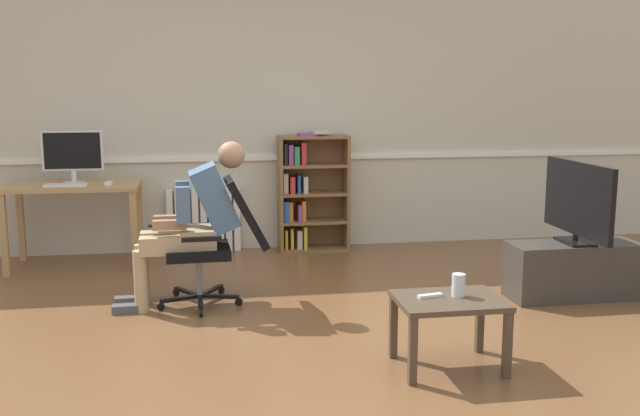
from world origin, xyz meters
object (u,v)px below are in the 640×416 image
Objects in this scene: computer_mouse at (109,183)px; spare_remote at (430,296)px; imac_monitor at (73,153)px; tv_screen at (578,201)px; tv_stand at (573,270)px; office_chair at (220,236)px; keyboard at (66,185)px; coffee_table at (449,310)px; computer_desk at (74,196)px; person_seated at (193,219)px; radiator at (204,220)px; drinking_glass at (458,285)px; bookshelf at (308,192)px.

spare_remote is at bearing -51.57° from computer_mouse.
tv_screen is at bearing -23.58° from imac_monitor.
office_chair is at bearing 173.61° from tv_stand.
office_chair is at bearing 84.57° from tv_screen.
coffee_table is at bearing -46.08° from keyboard.
tv_screen reaches higher than computer_mouse.
keyboard is (-0.03, -0.22, -0.26)m from imac_monitor.
computer_desk is 3.80m from coffee_table.
person_seated reaches higher than coffee_table.
radiator is 5.38× the size of drinking_glass.
computer_desk is 4.31m from tv_stand.
tv_stand reaches higher than coffee_table.
tv_stand is at bearing -22.86° from computer_mouse.
computer_mouse is 3.51m from drinking_glass.
radiator is at bearing 113.45° from coffee_table.
coffee_table is at bearing 59.88° from spare_remote.
drinking_glass is (2.60, -2.78, -0.16)m from computer_desk.
drinking_glass is (1.33, -1.43, -0.04)m from office_chair.
computer_mouse reaches higher than keyboard.
tv_screen is at bearing -35.97° from radiator.
computer_mouse is at bearing -144.38° from office_chair.
tv_screen is at bearing 114.82° from spare_remote.
radiator is at bearing 174.49° from bookshelf.
computer_desk is at bearing 157.34° from tv_stand.
tv_stand is (2.81, -2.04, -0.10)m from radiator.
person_seated is at bearing -147.77° from spare_remote.
tv_screen reaches higher than computer_desk.
keyboard is 1.80m from office_chair.
computer_mouse is at bearing -148.23° from radiator.
person_seated is (-0.19, -0.01, 0.13)m from office_chair.
spare_remote is at bearing -48.80° from computer_desk.
spare_remote is (1.16, -1.43, -0.09)m from office_chair.
radiator is 3.51m from tv_screen.
computer_mouse is at bearing 68.11° from tv_screen.
tv_stand is 1.79m from drinking_glass.
tv_screen is at bearing 82.29° from person_seated.
tv_stand is (1.78, -1.94, -0.37)m from bookshelf.
office_chair is at bearing -86.02° from radiator.
drinking_glass is at bearing 130.59° from tv_screen.
tv_screen is 1.79m from drinking_glass.
bookshelf is at bearing 132.55° from tv_stand.
imac_monitor is 0.44× the size of person_seated.
spare_remote is (2.43, -2.78, -0.22)m from computer_desk.
bookshelf reaches higher than spare_remote.
bookshelf is at bearing -5.51° from radiator.
spare_remote is (2.11, -2.66, -0.35)m from computer_mouse.
radiator is at bearing 175.81° from person_seated.
imac_monitor is 0.55× the size of tv_screen.
person_seated reaches higher than computer_mouse.
person_seated is at bearing -92.32° from radiator.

